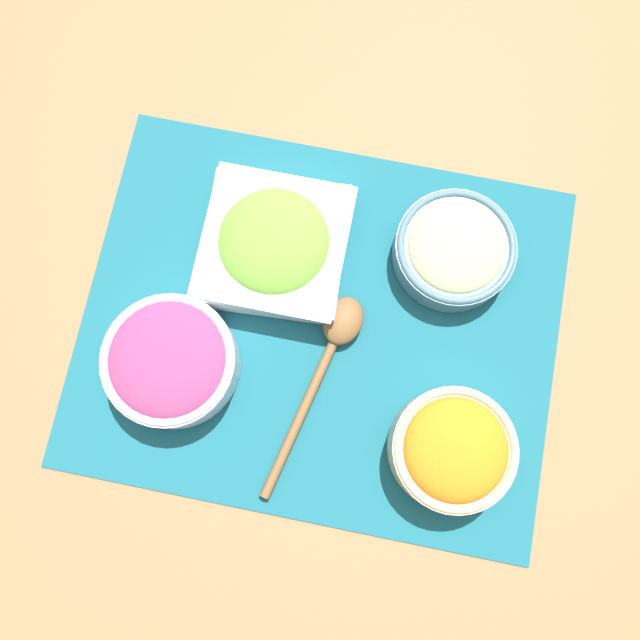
{
  "coord_description": "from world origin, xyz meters",
  "views": [
    {
      "loc": [
        0.03,
        -0.14,
        0.76
      ],
      "look_at": [
        0.0,
        0.0,
        0.03
      ],
      "focal_mm": 35.0,
      "sensor_mm": 36.0,
      "label": 1
    }
  ],
  "objects_px": {
    "carrot_bowl": "(452,449)",
    "onion_bowl": "(170,361)",
    "lettuce_bowl": "(275,245)",
    "cucumber_bowl": "(454,249)",
    "wooden_spoon": "(331,347)"
  },
  "relations": [
    {
      "from": "carrot_bowl",
      "to": "onion_bowl",
      "type": "height_order",
      "value": "carrot_bowl"
    },
    {
      "from": "lettuce_bowl",
      "to": "cucumber_bowl",
      "type": "relative_size",
      "value": 1.21
    },
    {
      "from": "wooden_spoon",
      "to": "onion_bowl",
      "type": "bearing_deg",
      "value": -162.6
    },
    {
      "from": "carrot_bowl",
      "to": "wooden_spoon",
      "type": "relative_size",
      "value": 0.54
    },
    {
      "from": "lettuce_bowl",
      "to": "wooden_spoon",
      "type": "relative_size",
      "value": 0.69
    },
    {
      "from": "carrot_bowl",
      "to": "lettuce_bowl",
      "type": "distance_m",
      "value": 0.32
    },
    {
      "from": "carrot_bowl",
      "to": "wooden_spoon",
      "type": "height_order",
      "value": "carrot_bowl"
    },
    {
      "from": "onion_bowl",
      "to": "lettuce_bowl",
      "type": "bearing_deg",
      "value": 61.6
    },
    {
      "from": "carrot_bowl",
      "to": "onion_bowl",
      "type": "distance_m",
      "value": 0.34
    },
    {
      "from": "carrot_bowl",
      "to": "cucumber_bowl",
      "type": "xyz_separation_m",
      "value": [
        -0.03,
        0.24,
        -0.01
      ]
    },
    {
      "from": "lettuce_bowl",
      "to": "onion_bowl",
      "type": "bearing_deg",
      "value": -118.4
    },
    {
      "from": "lettuce_bowl",
      "to": "wooden_spoon",
      "type": "height_order",
      "value": "lettuce_bowl"
    },
    {
      "from": "carrot_bowl",
      "to": "wooden_spoon",
      "type": "distance_m",
      "value": 0.18
    },
    {
      "from": "cucumber_bowl",
      "to": "wooden_spoon",
      "type": "xyz_separation_m",
      "value": [
        -0.12,
        -0.14,
        -0.02
      ]
    },
    {
      "from": "carrot_bowl",
      "to": "cucumber_bowl",
      "type": "bearing_deg",
      "value": 97.71
    }
  ]
}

